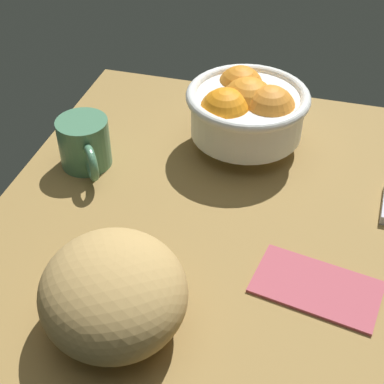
{
  "coord_description": "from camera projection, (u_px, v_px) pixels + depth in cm",
  "views": [
    {
      "loc": [
        -8.27,
        58.73,
        53.26
      ],
      "look_at": [
        7.02,
        3.69,
        5.0
      ],
      "focal_mm": 52.95,
      "sensor_mm": 36.0,
      "label": 1
    }
  ],
  "objects": [
    {
      "name": "napkin_spare",
      "position": [
        317.0,
        286.0,
        0.68
      ],
      "size": [
        16.3,
        10.92,
        0.87
      ],
      "primitive_type": "cube",
      "rotation": [
        0.0,
        0.0,
        -0.17
      ],
      "color": "#AD4B57",
      "rests_on": "ground"
    },
    {
      "name": "fruit_bowl",
      "position": [
        247.0,
        109.0,
        0.87
      ],
      "size": [
        18.97,
        18.97,
        11.93
      ],
      "color": "white",
      "rests_on": "ground"
    },
    {
      "name": "bread_loaf",
      "position": [
        113.0,
        293.0,
        0.61
      ],
      "size": [
        22.8,
        23.02,
        11.09
      ],
      "primitive_type": "ellipsoid",
      "rotation": [
        0.0,
        0.0,
        5.29
      ],
      "color": "tan",
      "rests_on": "ground"
    },
    {
      "name": "ground_plane",
      "position": [
        247.0,
        219.0,
        0.8
      ],
      "size": [
        70.13,
        67.02,
        3.0
      ],
      "primitive_type": "cube",
      "color": "olive"
    },
    {
      "name": "mug",
      "position": [
        85.0,
        144.0,
        0.85
      ],
      "size": [
        9.05,
        10.52,
        7.65
      ],
      "color": "#487C5B",
      "rests_on": "ground"
    }
  ]
}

